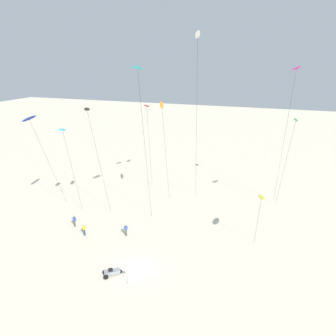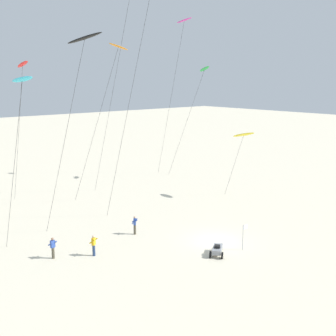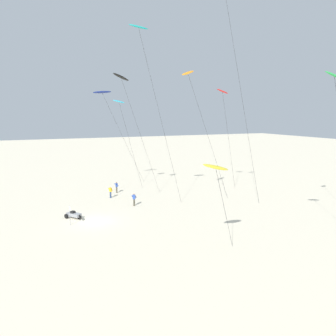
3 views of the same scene
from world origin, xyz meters
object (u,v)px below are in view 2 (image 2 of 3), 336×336
object	(u,v)px
kite_flyer_nearest	(53,247)
kite_black	(84,40)
kite_cyan	(22,82)
kite_yellow	(243,135)
kite_green	(204,71)
marker_flag	(244,232)
beach_buggy	(217,249)
kite_flyer_middle	(135,225)
kite_flyer_furthest	(94,245)
kite_red	(22,67)
kite_magenta	(184,24)
kite_orange	(117,51)

from	to	relation	value
kite_flyer_nearest	kite_black	bearing A→B (deg)	2.10
kite_cyan	kite_flyer_nearest	bearing A→B (deg)	-42.53
kite_cyan	kite_yellow	bearing A→B (deg)	1.96
kite_green	marker_flag	size ratio (longest dim) A/B	7.24
kite_cyan	beach_buggy	distance (m)	19.12
kite_flyer_middle	kite_flyer_furthest	size ratio (longest dim) A/B	1.00
kite_black	marker_flag	bearing A→B (deg)	-43.40
kite_red	kite_cyan	world-z (taller)	kite_red
kite_green	kite_yellow	bearing A→B (deg)	-107.30
kite_red	kite_flyer_nearest	xyz separation A→B (m)	(-4.80, -15.10, -13.80)
beach_buggy	kite_green	bearing A→B (deg)	47.69
kite_green	kite_flyer_middle	xyz separation A→B (m)	(-19.44, -11.08, -13.51)
kite_green	kite_magenta	bearing A→B (deg)	100.43
kite_flyer_nearest	marker_flag	bearing A→B (deg)	-33.92
kite_red	kite_orange	distance (m)	10.53
kite_magenta	kite_flyer_middle	distance (m)	30.73
kite_yellow	kite_black	size ratio (longest dim) A/B	0.46
kite_flyer_furthest	beach_buggy	world-z (taller)	kite_flyer_furthest
kite_red	marker_flag	distance (m)	27.99
beach_buggy	kite_yellow	bearing A→B (deg)	33.82
marker_flag	kite_yellow	bearing A→B (deg)	40.69
kite_red	kite_flyer_furthest	size ratio (longest dim) A/B	9.20
kite_orange	marker_flag	xyz separation A→B (m)	(1.77, -14.83, -14.57)
kite_yellow	kite_magenta	distance (m)	18.40
kite_cyan	kite_flyer_middle	distance (m)	15.31
kite_flyer_middle	kite_red	bearing A→B (deg)	101.58
kite_cyan	kite_red	bearing A→B (deg)	67.15
beach_buggy	marker_flag	size ratio (longest dim) A/B	0.95
kite_magenta	beach_buggy	distance (m)	34.24
kite_cyan	kite_orange	bearing A→B (deg)	24.72
kite_magenta	kite_flyer_furthest	xyz separation A→B (m)	(-24.07, -16.09, -19.61)
kite_black	kite_flyer_middle	bearing A→B (deg)	0.58
kite_magenta	marker_flag	xyz separation A→B (m)	(-14.26, -22.87, -19.01)
kite_green	kite_yellow	distance (m)	12.10
kite_black	marker_flag	size ratio (longest dim) A/B	8.08
kite_orange	kite_flyer_nearest	bearing A→B (deg)	-148.78
kite_orange	beach_buggy	world-z (taller)	kite_orange
kite_flyer_nearest	kite_flyer_furthest	bearing A→B (deg)	-31.03
beach_buggy	kite_black	bearing A→B (deg)	130.17
kite_magenta	kite_red	bearing A→B (deg)	178.43
kite_cyan	marker_flag	size ratio (longest dim) A/B	6.58
kite_flyer_furthest	beach_buggy	distance (m)	9.62
kite_flyer_middle	kite_yellow	bearing A→B (deg)	6.00
kite_magenta	kite_orange	xyz separation A→B (m)	(-16.03, -8.04, -4.44)
marker_flag	kite_green	bearing A→B (deg)	52.86
kite_magenta	kite_orange	world-z (taller)	kite_magenta
kite_flyer_nearest	kite_flyer_furthest	distance (m)	3.07
kite_flyer_furthest	kite_black	bearing A→B (deg)	64.26
kite_magenta	kite_cyan	world-z (taller)	kite_magenta
kite_magenta	kite_flyer_furthest	bearing A→B (deg)	-146.24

